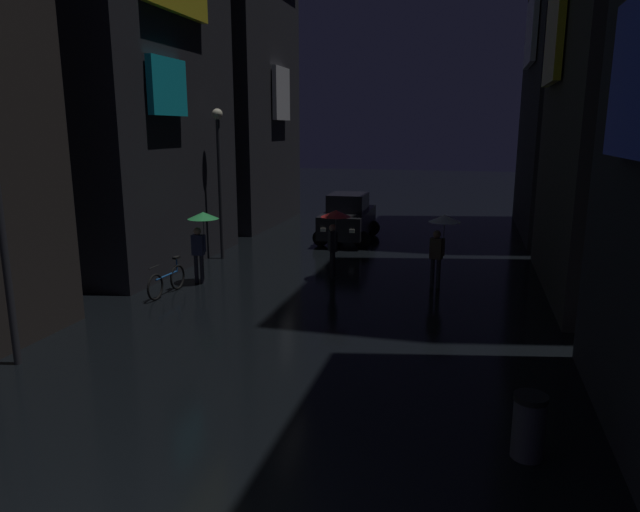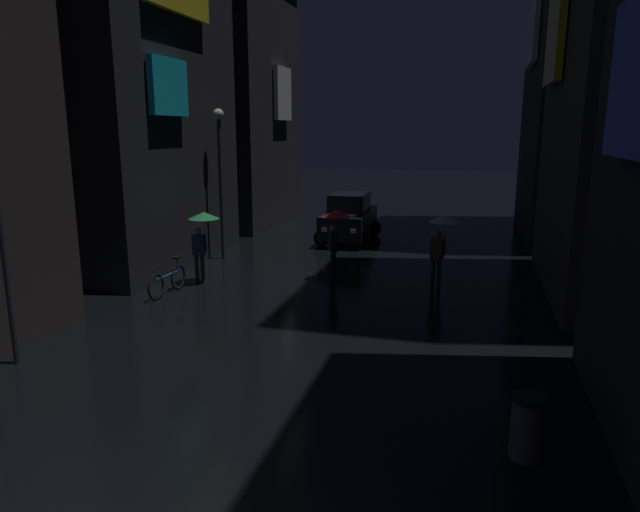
% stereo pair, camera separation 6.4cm
% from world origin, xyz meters
% --- Properties ---
extents(pedestrian_midstreet_left_red, '(0.90, 0.90, 2.12)m').
position_xyz_m(pedestrian_midstreet_left_red, '(-0.53, 12.23, 1.67)').
color(pedestrian_midstreet_left_red, black).
rests_on(pedestrian_midstreet_left_red, ground).
extents(pedestrian_midstreet_centre_green, '(0.90, 0.90, 2.12)m').
position_xyz_m(pedestrian_midstreet_centre_green, '(-4.18, 10.80, 1.67)').
color(pedestrian_midstreet_centre_green, '#2D2D38').
rests_on(pedestrian_midstreet_centre_green, ground).
extents(pedestrian_far_right_clear, '(0.90, 0.90, 2.12)m').
position_xyz_m(pedestrian_far_right_clear, '(2.62, 12.04, 1.67)').
color(pedestrian_far_right_clear, '#2D2D38').
rests_on(pedestrian_far_right_clear, ground).
extents(bicycle_parked_at_storefront, '(0.17, 1.82, 0.96)m').
position_xyz_m(bicycle_parked_at_storefront, '(-4.60, 9.42, 0.39)').
color(bicycle_parked_at_storefront, black).
rests_on(bicycle_parked_at_storefront, ground).
extents(car_distant, '(2.32, 4.18, 1.92)m').
position_xyz_m(car_distant, '(-1.43, 18.34, 0.93)').
color(car_distant, black).
rests_on(car_distant, ground).
extents(streetlamp_left_far, '(0.36, 0.36, 5.13)m').
position_xyz_m(streetlamp_left_far, '(-5.00, 13.95, 3.24)').
color(streetlamp_left_far, '#2D2D33').
rests_on(streetlamp_left_far, ground).
extents(trash_bin, '(0.46, 0.46, 0.93)m').
position_xyz_m(trash_bin, '(4.30, 3.53, 0.47)').
color(trash_bin, '#3F3F47').
rests_on(trash_bin, ground).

